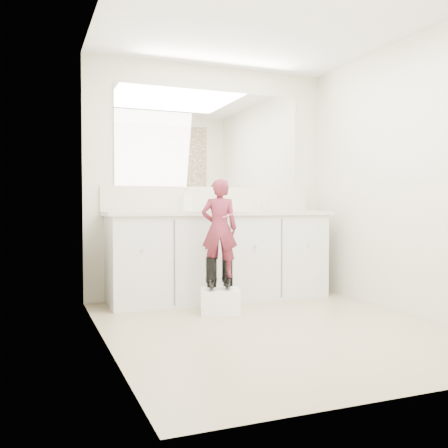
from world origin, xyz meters
name	(u,v)px	position (x,y,z in m)	size (l,w,h in m)	color
floor	(276,327)	(0.00, 0.00, 0.00)	(3.00, 3.00, 0.00)	#8B7C5B
ceiling	(277,14)	(0.00, 0.00, 2.40)	(3.00, 3.00, 0.00)	white
wall_back	(211,181)	(0.00, 1.50, 1.20)	(2.60, 2.60, 0.00)	beige
wall_front	(419,153)	(0.00, -1.50, 1.20)	(2.60, 2.60, 0.00)	beige
wall_left	(105,167)	(-1.30, 0.00, 1.20)	(3.00, 3.00, 0.00)	beige
wall_right	(411,176)	(1.30, 0.00, 1.20)	(3.00, 3.00, 0.00)	beige
vanity_cabinet	(220,258)	(0.00, 1.23, 0.42)	(2.20, 0.55, 0.85)	silver
countertop	(220,213)	(0.00, 1.21, 0.87)	(2.28, 0.58, 0.04)	beige
backsplash	(211,199)	(0.00, 1.49, 1.02)	(2.28, 0.03, 0.25)	beige
mirror	(211,139)	(0.00, 1.49, 1.64)	(2.00, 0.02, 1.00)	white
dot_panel	(419,60)	(0.00, -1.49, 1.65)	(2.00, 0.01, 1.20)	#472819
faucet	(215,206)	(0.00, 1.38, 0.94)	(0.08, 0.08, 0.10)	silver
cup	(265,207)	(0.48, 1.18, 0.93)	(0.10, 0.10, 0.09)	beige
soap_bottle	(185,200)	(-0.39, 1.15, 1.00)	(0.10, 0.10, 0.22)	silver
step_stool	(220,301)	(-0.23, 0.62, 0.11)	(0.34, 0.28, 0.21)	white
boot_left	(211,273)	(-0.30, 0.64, 0.35)	(0.10, 0.19, 0.28)	black
boot_right	(227,272)	(-0.15, 0.64, 0.35)	(0.10, 0.19, 0.28)	black
toddler	(219,228)	(-0.23, 0.64, 0.75)	(0.32, 0.21, 0.86)	#B13651
toothbrush	(230,215)	(-0.16, 0.56, 0.86)	(0.01, 0.01, 0.14)	#E45892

